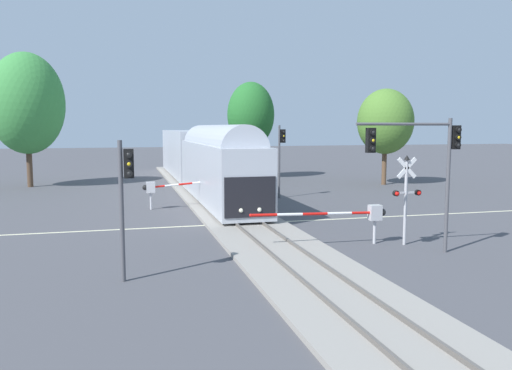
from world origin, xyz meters
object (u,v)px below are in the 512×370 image
commuter_train (200,157)px  maple_right_background (385,122)px  traffic_signal_near_left (125,187)px  traffic_signal_far_side (281,149)px  crossing_gate_near (359,214)px  crossing_gate_far (158,188)px  crossing_signal_mast (406,191)px  traffic_signal_near_right (424,152)px  pine_left_background (26,104)px  elm_centre_background (251,115)px

commuter_train → maple_right_background: size_ratio=4.45×
traffic_signal_near_left → traffic_signal_far_side: bearing=58.8°
crossing_gate_near → commuter_train: bearing=99.7°
crossing_gate_far → traffic_signal_far_side: (9.30, 3.07, 2.24)m
crossing_gate_near → crossing_signal_mast: crossing_signal_mast is taller
traffic_signal_near_right → maple_right_background: size_ratio=0.65×
commuter_train → maple_right_background: 17.33m
commuter_train → crossing_signal_mast: 24.20m
commuter_train → traffic_signal_near_left: commuter_train is taller
maple_right_background → commuter_train: bearing=177.1°
traffic_signal_near_right → commuter_train: bearing=102.7°
crossing_signal_mast → traffic_signal_near_right: traffic_signal_near_right is taller
traffic_signal_near_right → traffic_signal_near_left: 12.12m
crossing_gate_far → traffic_signal_near_left: (-2.15, -15.81, 1.87)m
crossing_gate_far → maple_right_background: (21.27, 9.39, 4.38)m
commuter_train → pine_left_background: pine_left_background is taller
crossing_gate_near → pine_left_background: (-18.34, 28.25, 5.96)m
commuter_train → maple_right_background: (17.05, -0.85, 3.01)m
crossing_gate_far → traffic_signal_near_right: 18.13m
traffic_signal_near_right → maple_right_background: maple_right_background is taller
maple_right_background → crossing_gate_near: bearing=-120.8°
crossing_signal_mast → maple_right_background: size_ratio=0.46×
crossing_signal_mast → commuter_train: bearing=104.2°
crossing_gate_near → traffic_signal_far_side: traffic_signal_far_side is taller
commuter_train → traffic_signal_near_right: (5.67, -25.17, 1.52)m
crossing_signal_mast → traffic_signal_near_right: 2.51m
traffic_signal_far_side → crossing_signal_mast: bearing=-87.0°
traffic_signal_near_right → crossing_gate_near: bearing=127.7°
commuter_train → elm_centre_background: bearing=50.9°
maple_right_background → pine_left_background: size_ratio=0.74×
pine_left_background → commuter_train: bearing=-20.4°
traffic_signal_far_side → crossing_gate_far: bearing=-161.7°
crossing_signal_mast → elm_centre_background: size_ratio=0.41×
commuter_train → traffic_signal_near_right: size_ratio=6.85×
traffic_signal_near_right → traffic_signal_far_side: bearing=91.9°
traffic_signal_near_left → elm_centre_background: 36.58m
commuter_train → pine_left_background: (-14.43, 5.36, 4.57)m
traffic_signal_near_left → crossing_gate_near: bearing=17.1°
crossing_gate_far → elm_centre_background: elm_centre_background is taller
crossing_gate_far → traffic_signal_near_right: traffic_signal_near_right is taller
crossing_gate_far → pine_left_background: size_ratio=0.43×
pine_left_background → elm_centre_background: bearing=7.2°
traffic_signal_near_left → maple_right_background: maple_right_background is taller
traffic_signal_near_left → maple_right_background: (23.42, 25.20, 2.51)m
elm_centre_background → crossing_gate_near: bearing=-94.8°
crossing_gate_near → maple_right_background: maple_right_background is taller
commuter_train → traffic_signal_near_right: traffic_signal_near_right is taller
traffic_signal_near_left → pine_left_background: 32.68m
traffic_signal_near_right → traffic_signal_far_side: traffic_signal_near_right is taller
commuter_train → crossing_signal_mast: size_ratio=9.57×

